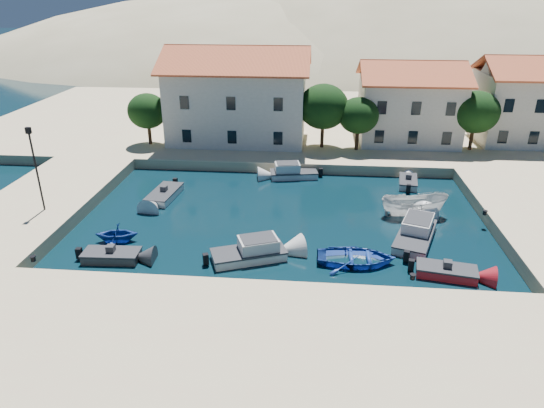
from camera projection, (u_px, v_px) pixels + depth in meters
The scene contains 21 objects.
ground at pixel (269, 295), 27.54m from camera, with size 400.00×400.00×0.00m, color black.
quay_south at pixel (257, 362), 21.87m from camera, with size 52.00×12.00×1.00m, color #CFB38D.
quay_west at pixel (41, 204), 38.01m from camera, with size 8.00×20.00×1.00m, color #CFB38D.
quay_north at pixel (313, 122), 61.77m from camera, with size 80.00×36.00×1.00m, color #CFB38D.
hills at pixel (375, 130), 147.88m from camera, with size 254.00×176.00×99.00m.
building_left at pixel (238, 93), 51.13m from camera, with size 14.70×9.45×9.70m.
building_mid at pixel (409, 101), 50.84m from camera, with size 10.50×8.40×8.30m.
building_right at pixel (525, 99), 50.66m from camera, with size 9.45×8.40×8.80m.
trees at pixel (338, 111), 48.39m from camera, with size 37.30×5.30×6.45m.
lamppost at pixel (35, 161), 34.34m from camera, with size 0.35×0.25×6.22m.
bollards at pixel (320, 247), 30.36m from camera, with size 29.36×9.56×0.30m.
motorboat_grey_sw at pixel (112, 256), 31.00m from camera, with size 3.65×1.74×1.25m.
cabin_cruiser_south at pixel (249, 252), 31.04m from camera, with size 5.13×3.59×1.60m.
rowboat_south at pixel (356, 263), 30.80m from camera, with size 3.54×4.95×1.03m, color #1B3C94.
motorboat_red_se at pixel (446, 272), 29.25m from camera, with size 3.76×2.18×1.25m.
cabin_cruiser_east at pixel (415, 235), 33.32m from camera, with size 3.88×5.84×1.60m.
boat_east at pixel (413, 216), 37.20m from camera, with size 1.90×5.05×1.95m, color silver.
motorboat_white_ne at pixel (408, 182), 42.89m from camera, with size 2.00×3.45×1.25m.
rowboat_west at pixel (118, 241), 33.46m from camera, with size 2.46×2.85×1.50m, color #1B3C94.
motorboat_white_west at pixel (164, 194), 40.31m from camera, with size 2.31×4.42×1.25m.
cabin_cruiser_north at pixel (294, 173), 44.61m from camera, with size 4.55×2.56×1.60m.
Camera 1 is at (2.23, -22.97, 15.88)m, focal length 32.00 mm.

